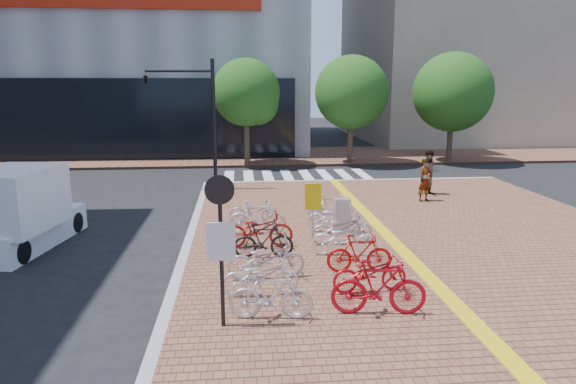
{
  "coord_description": "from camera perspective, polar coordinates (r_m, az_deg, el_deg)",
  "views": [
    {
      "loc": [
        -2.45,
        -11.84,
        4.68
      ],
      "look_at": [
        -0.93,
        4.05,
        1.3
      ],
      "focal_mm": 32.0,
      "sensor_mm": 36.0,
      "label": 1
    }
  ],
  "objects": [
    {
      "name": "building_beige",
      "position": [
        48.57,
        20.32,
        16.34
      ],
      "size": [
        20.0,
        18.0,
        18.0
      ],
      "primitive_type": "cube",
      "color": "gray",
      "rests_on": "ground"
    },
    {
      "name": "box_truck",
      "position": [
        16.69,
        -27.58,
        -1.7
      ],
      "size": [
        2.5,
        4.4,
        2.4
      ],
      "color": "white",
      "rests_on": "ground"
    },
    {
      "name": "bike_4",
      "position": [
        14.45,
        -3.39,
        -4.17
      ],
      "size": [
        1.99,
        0.72,
        1.04
      ],
      "primitive_type": "imported",
      "rotation": [
        0.0,
        0.0,
        1.59
      ],
      "color": "#B0150C",
      "rests_on": "sidewalk"
    },
    {
      "name": "crosswalk",
      "position": [
        26.42,
        1.03,
        1.76
      ],
      "size": [
        7.5,
        4.0,
        0.01
      ],
      "color": "silver",
      "rests_on": "ground"
    },
    {
      "name": "bike_1",
      "position": [
        11.27,
        -3.08,
        -9.32
      ],
      "size": [
        1.71,
        0.65,
        0.89
      ],
      "primitive_type": "imported",
      "rotation": [
        0.0,
        0.0,
        1.61
      ],
      "color": "white",
      "rests_on": "sidewalk"
    },
    {
      "name": "bike_5",
      "position": [
        15.65,
        -3.48,
        -2.86
      ],
      "size": [
        1.82,
        0.68,
        1.07
      ],
      "primitive_type": "imported",
      "rotation": [
        0.0,
        0.0,
        1.47
      ],
      "color": "silver",
      "rests_on": "sidewalk"
    },
    {
      "name": "traffic_light_pole",
      "position": [
        22.38,
        -11.62,
        9.93
      ],
      "size": [
        2.98,
        1.15,
        5.55
      ],
      "color": "black",
      "rests_on": "sidewalk"
    },
    {
      "name": "pedestrian_b",
      "position": [
        21.99,
        15.47,
        2.08
      ],
      "size": [
        0.94,
        0.76,
        1.85
      ],
      "primitive_type": "imported",
      "rotation": [
        0.0,
        0.0,
        -0.06
      ],
      "color": "#4F5665",
      "rests_on": "sidewalk"
    },
    {
      "name": "bike_10",
      "position": [
        13.85,
        6.34,
        -5.15
      ],
      "size": [
        1.87,
        0.9,
        0.94
      ],
      "primitive_type": "imported",
      "rotation": [
        0.0,
        0.0,
        1.41
      ],
      "color": "white",
      "rests_on": "sidewalk"
    },
    {
      "name": "bike_13",
      "position": [
        17.08,
        4.81,
        -1.79
      ],
      "size": [
        1.65,
        0.64,
        0.97
      ],
      "primitive_type": "imported",
      "rotation": [
        0.0,
        0.0,
        1.69
      ],
      "color": "silver",
      "rests_on": "sidewalk"
    },
    {
      "name": "bike_2",
      "position": [
        12.18,
        -2.44,
        -7.45
      ],
      "size": [
        1.89,
        0.8,
        0.97
      ],
      "primitive_type": "imported",
      "rotation": [
        0.0,
        0.0,
        1.66
      ],
      "color": "#B8B8BD",
      "rests_on": "sidewalk"
    },
    {
      "name": "far_sidewalk",
      "position": [
        33.25,
        -1.19,
        3.99
      ],
      "size": [
        70.0,
        8.0,
        0.15
      ],
      "primitive_type": "cube",
      "color": "brown",
      "rests_on": "ground"
    },
    {
      "name": "utility_box",
      "position": [
        16.0,
        6.0,
        -2.59
      ],
      "size": [
        0.49,
        0.36,
        1.06
      ],
      "primitive_type": "cube",
      "rotation": [
        0.0,
        0.0,
        0.02
      ],
      "color": "#B5B5BA",
      "rests_on": "sidewalk"
    },
    {
      "name": "bike_3",
      "position": [
        13.6,
        -2.74,
        -5.39
      ],
      "size": [
        1.6,
        0.49,
        0.96
      ],
      "primitive_type": "imported",
      "rotation": [
        0.0,
        0.0,
        1.54
      ],
      "color": "black",
      "rests_on": "sidewalk"
    },
    {
      "name": "bike_6",
      "position": [
        16.83,
        -3.83,
        -2.17
      ],
      "size": [
        1.71,
        0.89,
        0.86
      ],
      "primitive_type": "imported",
      "rotation": [
        0.0,
        0.0,
        1.37
      ],
      "color": "#A5A5AA",
      "rests_on": "sidewalk"
    },
    {
      "name": "bike_7",
      "position": [
        10.5,
        10.05,
        -10.37
      ],
      "size": [
        1.95,
        0.75,
        1.14
      ],
      "primitive_type": "imported",
      "rotation": [
        0.0,
        0.0,
        1.46
      ],
      "color": "#B30C19",
      "rests_on": "sidewalk"
    },
    {
      "name": "ground",
      "position": [
        12.96,
        5.88,
        -9.26
      ],
      "size": [
        120.0,
        120.0,
        0.0
      ],
      "primitive_type": "plane",
      "color": "black",
      "rests_on": "ground"
    },
    {
      "name": "bike_0",
      "position": [
        10.18,
        -1.93,
        -11.38
      ],
      "size": [
        1.69,
        0.66,
        0.99
      ],
      "primitive_type": "imported",
      "rotation": [
        0.0,
        0.0,
        1.45
      ],
      "color": "silver",
      "rests_on": "sidewalk"
    },
    {
      "name": "tactile_strip",
      "position": [
        9.33,
        25.25,
        -18.27
      ],
      "size": [
        0.4,
        34.0,
        0.01
      ],
      "primitive_type": "cube",
      "color": "gold",
      "rests_on": "sidewalk"
    },
    {
      "name": "yellow_sign",
      "position": [
        14.61,
        2.78,
        -1.11
      ],
      "size": [
        0.48,
        0.11,
        1.77
      ],
      "color": "#B7B7BC",
      "rests_on": "sidewalk"
    },
    {
      "name": "notice_sign",
      "position": [
        9.49,
        -7.49,
        -4.55
      ],
      "size": [
        0.54,
        0.12,
        2.93
      ],
      "color": "black",
      "rests_on": "sidewalk"
    },
    {
      "name": "kerb_north",
      "position": [
        24.88,
        7.29,
        1.19
      ],
      "size": [
        14.0,
        0.25,
        0.15
      ],
      "primitive_type": "cube",
      "color": "gray",
      "rests_on": "ground"
    },
    {
      "name": "pedestrian_a",
      "position": [
        20.75,
        14.99,
        1.29
      ],
      "size": [
        0.72,
        0.61,
        1.67
      ],
      "primitive_type": "imported",
      "rotation": [
        0.0,
        0.0,
        0.42
      ],
      "color": "gray",
      "rests_on": "sidewalk"
    },
    {
      "name": "bike_11",
      "position": [
        14.81,
        6.01,
        -4.01
      ],
      "size": [
        1.83,
        0.73,
        0.94
      ],
      "primitive_type": "imported",
      "rotation": [
        0.0,
        0.0,
        1.63
      ],
      "color": "#A6A6AA",
      "rests_on": "sidewalk"
    },
    {
      "name": "bike_12",
      "position": [
        15.97,
        5.22,
        -2.84
      ],
      "size": [
        1.84,
        0.92,
        0.93
      ],
      "primitive_type": "imported",
      "rotation": [
        0.0,
        0.0,
        1.39
      ],
      "color": "white",
      "rests_on": "sidewalk"
    },
    {
      "name": "bike_9",
      "position": [
        12.68,
        7.95,
        -6.78
      ],
      "size": [
        1.62,
        0.53,
        0.96
      ],
      "primitive_type": "imported",
      "rotation": [
        0.0,
        0.0,
        1.52
      ],
      "color": "#BC0F0D",
      "rests_on": "sidewalk"
    },
    {
      "name": "bike_8",
      "position": [
        11.58,
        9.08,
        -8.85
      ],
      "size": [
        1.74,
        0.75,
        0.89
      ],
      "primitive_type": "imported",
      "rotation": [
        0.0,
        0.0,
        1.66
      ],
      "color": "red",
      "rests_on": "sidewalk"
    },
    {
      "name": "street_trees",
      "position": [
        30.24,
        9.04,
        10.71
      ],
      "size": [
        16.2,
        4.6,
        6.35
      ],
      "color": "#38281E",
      "rests_on": "far_sidewalk"
    }
  ]
}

